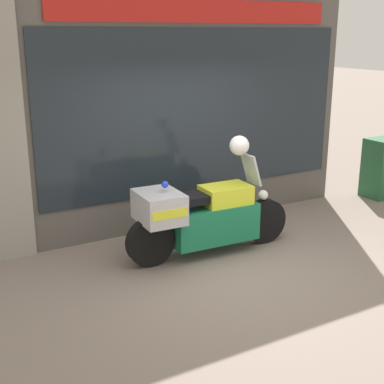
# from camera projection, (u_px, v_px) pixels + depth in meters

# --- Properties ---
(ground_plane) EXTENTS (60.00, 60.00, 0.00)m
(ground_plane) POSITION_uv_depth(u_px,v_px,m) (238.00, 270.00, 6.70)
(ground_plane) COLOR gray
(shop_building) EXTENTS (6.28, 0.55, 3.38)m
(shop_building) POSITION_uv_depth(u_px,v_px,m) (135.00, 117.00, 7.65)
(shop_building) COLOR #56514C
(shop_building) RESTS_ON ground
(window_display) EXTENTS (4.75, 0.30, 2.10)m
(window_display) POSITION_uv_depth(u_px,v_px,m) (190.00, 188.00, 8.47)
(window_display) COLOR slate
(window_display) RESTS_ON ground
(paramedic_motorcycle) EXTENTS (2.38, 0.68, 1.31)m
(paramedic_motorcycle) POSITION_uv_depth(u_px,v_px,m) (201.00, 216.00, 7.01)
(paramedic_motorcycle) COLOR black
(paramedic_motorcycle) RESTS_ON ground
(white_helmet) EXTENTS (0.26, 0.26, 0.26)m
(white_helmet) POSITION_uv_depth(u_px,v_px,m) (239.00, 145.00, 7.00)
(white_helmet) COLOR white
(white_helmet) RESTS_ON paramedic_motorcycle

